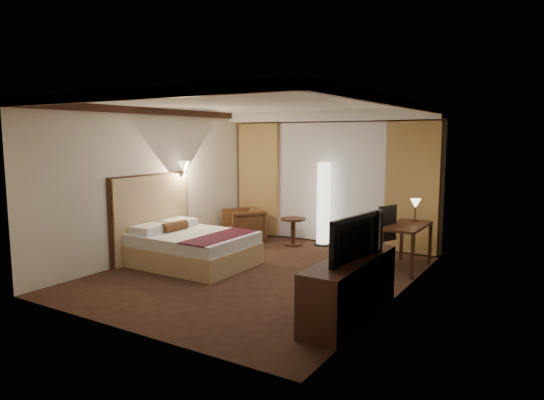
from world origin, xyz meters
The scene contains 21 objects.
floor centered at (0.00, 0.00, 0.00)m, with size 4.50×5.50×0.01m, color black.
ceiling centered at (0.00, 0.00, 2.70)m, with size 4.50×5.50×0.01m, color white.
back_wall centered at (0.00, 2.75, 1.35)m, with size 4.50×0.02×2.70m, color silver.
left_wall centered at (-2.25, 0.00, 1.35)m, with size 0.02×5.50×2.70m, color silver.
right_wall centered at (2.25, 0.00, 1.35)m, with size 0.02×5.50×2.70m, color silver.
crown_molding centered at (0.00, 0.00, 2.64)m, with size 4.50×5.50×0.12m, color black, non-canonical shape.
soffit centered at (0.00, 2.50, 2.60)m, with size 4.50×0.50×0.20m, color white.
curtain_sheer centered at (0.00, 2.67, 1.25)m, with size 2.48×0.04×2.45m, color silver.
curtain_left_drape centered at (-1.70, 2.61, 1.25)m, with size 1.00×0.14×2.45m, color tan.
curtain_right_drape centered at (1.70, 2.61, 1.25)m, with size 1.00×0.14×2.45m, color tan.
wall_sconce centered at (-2.09, 0.59, 1.62)m, with size 0.24×0.24×0.24m, color white, non-canonical shape.
bed centered at (-1.24, -0.16, 0.28)m, with size 1.91×1.49×0.56m, color white, non-canonical shape.
headboard centered at (-2.20, -0.16, 0.75)m, with size 0.12×1.79×1.50m, color tan, non-canonical shape.
armchair centered at (-1.59, 1.85, 0.38)m, with size 0.74×0.69×0.76m, color #4F2417.
side_table centered at (-0.52, 2.06, 0.28)m, with size 0.51×0.51×0.56m, color black, non-canonical shape.
floor_lamp centered at (-0.01, 2.41, 0.85)m, with size 0.36×0.36×1.69m, color white, non-canonical shape.
desk centered at (1.95, 1.50, 0.38)m, with size 0.55×1.19×0.75m, color black, non-canonical shape.
desk_lamp centered at (1.95, 1.95, 0.92)m, with size 0.18×0.18×0.34m, color #FFD899, non-canonical shape.
office_chair centered at (1.47, 1.45, 0.53)m, with size 0.51×0.51×1.07m, color black, non-canonical shape.
dresser centered at (2.00, -1.03, 0.37)m, with size 0.50×1.89×0.74m, color black, non-canonical shape.
television centered at (1.97, -1.03, 1.08)m, with size 1.18×0.68×0.15m, color black.
Camera 1 is at (4.18, -6.37, 2.20)m, focal length 32.00 mm.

